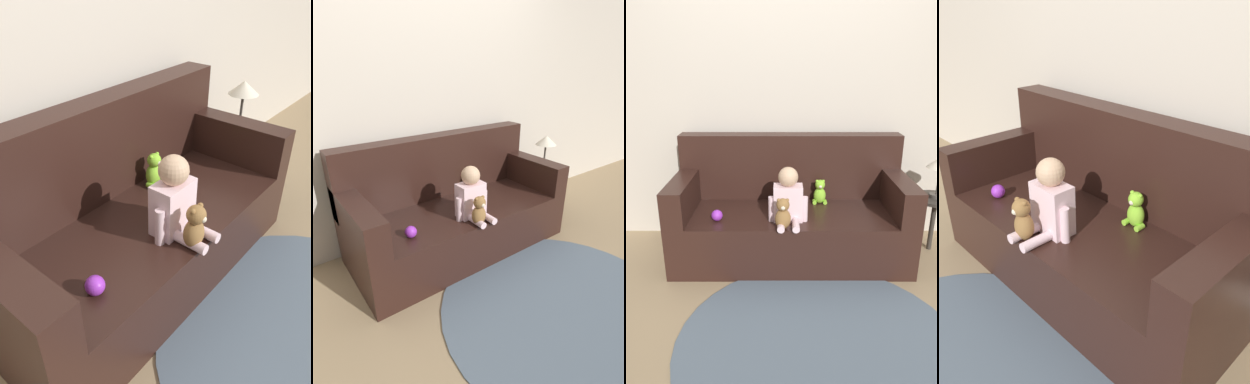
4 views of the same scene
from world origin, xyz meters
TOP-DOWN VIEW (x-y plane):
  - ground_plane at (0.00, 0.00)m, footprint 12.00×12.00m
  - wall_back at (0.00, 0.49)m, footprint 8.00×0.05m
  - couch at (0.00, 0.07)m, footprint 1.87×0.81m
  - person_baby at (-0.03, -0.22)m, footprint 0.29×0.31m
  - teddy_bear_brown at (-0.07, -0.36)m, footprint 0.11×0.11m
  - plush_toy_side at (0.25, 0.14)m, footprint 0.12×0.10m
  - toy_ball at (-0.56, -0.22)m, footprint 0.08×0.08m
  - floor_rug at (0.15, -1.05)m, footprint 1.69×1.69m
  - side_table at (1.21, 0.11)m, footprint 0.37×0.37m

SIDE VIEW (x-z plane):
  - ground_plane at x=0.00m, z-range 0.00..0.00m
  - floor_rug at x=0.15m, z-range 0.00..0.01m
  - couch at x=0.00m, z-range -0.15..0.82m
  - toy_ball at x=-0.56m, z-range 0.42..0.50m
  - plush_toy_side at x=0.25m, z-range 0.41..0.62m
  - teddy_bear_brown at x=-0.07m, z-range 0.41..0.65m
  - person_baby at x=-0.03m, z-range 0.39..0.80m
  - side_table at x=1.21m, z-range 0.19..1.02m
  - wall_back at x=0.00m, z-range 0.00..2.60m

